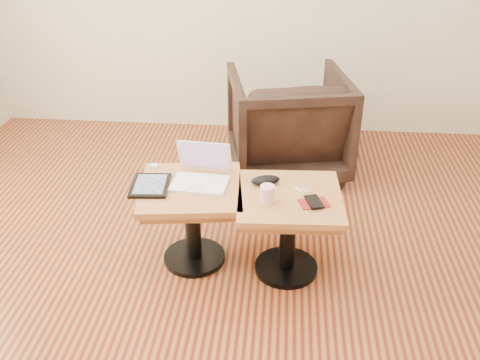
# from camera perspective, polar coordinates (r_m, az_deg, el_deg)

# --- Properties ---
(room_shell) EXTENTS (4.52, 4.52, 2.71)m
(room_shell) POSITION_cam_1_polar(r_m,az_deg,el_deg) (2.21, -1.84, 14.43)
(room_shell) COLOR #51180D
(room_shell) RESTS_ON ground
(side_table_left) EXTENTS (0.60, 0.60, 0.49)m
(side_table_left) POSITION_cam_1_polar(r_m,az_deg,el_deg) (2.93, -5.16, -2.71)
(side_table_left) COLOR black
(side_table_left) RESTS_ON ground
(side_table_right) EXTENTS (0.57, 0.57, 0.49)m
(side_table_right) POSITION_cam_1_polar(r_m,az_deg,el_deg) (2.85, 5.22, -3.72)
(side_table_right) COLOR black
(side_table_right) RESTS_ON ground
(laptop) EXTENTS (0.32, 0.29, 0.21)m
(laptop) POSITION_cam_1_polar(r_m,az_deg,el_deg) (2.89, -4.15, 0.60)
(laptop) COLOR white
(laptop) RESTS_ON side_table_left
(tablet) EXTENTS (0.22, 0.27, 0.02)m
(tablet) POSITION_cam_1_polar(r_m,az_deg,el_deg) (2.88, -9.55, -0.56)
(tablet) COLOR black
(tablet) RESTS_ON side_table_left
(charging_adapter) EXTENTS (0.04, 0.04, 0.02)m
(charging_adapter) POSITION_cam_1_polar(r_m,az_deg,el_deg) (3.06, -9.14, 1.42)
(charging_adapter) COLOR white
(charging_adapter) RESTS_ON side_table_left
(glasses_case) EXTENTS (0.17, 0.11, 0.05)m
(glasses_case) POSITION_cam_1_polar(r_m,az_deg,el_deg) (2.86, 2.73, -0.01)
(glasses_case) COLOR black
(glasses_case) RESTS_ON side_table_right
(striped_cup) EXTENTS (0.09, 0.09, 0.09)m
(striped_cup) POSITION_cam_1_polar(r_m,az_deg,el_deg) (2.69, 2.94, -1.53)
(striped_cup) COLOR pink
(striped_cup) RESTS_ON side_table_right
(earbuds_tangle) EXTENTS (0.08, 0.05, 0.02)m
(earbuds_tangle) POSITION_cam_1_polar(r_m,az_deg,el_deg) (2.83, 6.65, -1.05)
(earbuds_tangle) COLOR white
(earbuds_tangle) RESTS_ON side_table_right
(phone_on_sleeve) EXTENTS (0.17, 0.14, 0.02)m
(phone_on_sleeve) POSITION_cam_1_polar(r_m,az_deg,el_deg) (2.72, 7.90, -2.39)
(phone_on_sleeve) COLOR maroon
(phone_on_sleeve) RESTS_ON side_table_right
(armchair) EXTENTS (0.96, 0.97, 0.76)m
(armchair) POSITION_cam_1_polar(r_m,az_deg,el_deg) (3.90, 5.11, 6.04)
(armchair) COLOR black
(armchair) RESTS_ON ground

